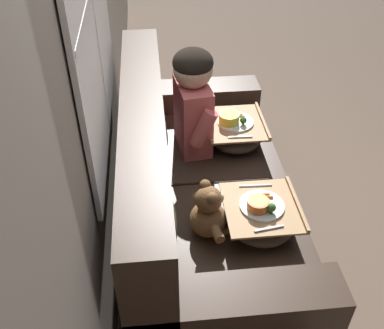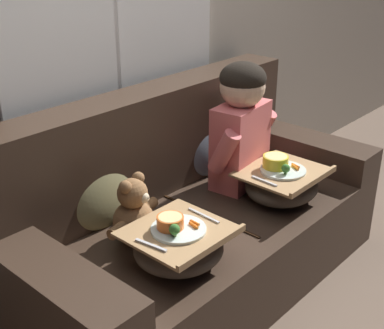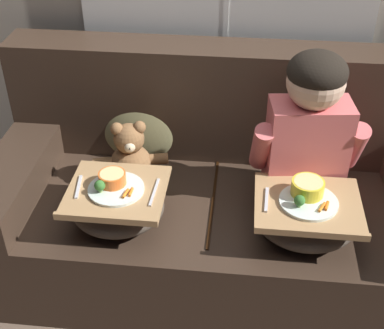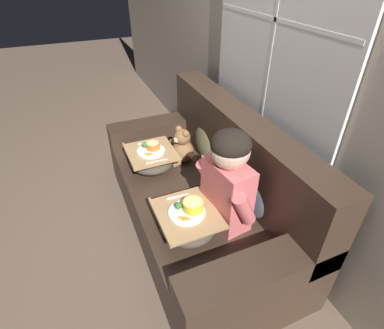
% 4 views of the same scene
% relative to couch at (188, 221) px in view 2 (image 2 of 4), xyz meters
% --- Properties ---
extents(ground_plane, '(14.00, 14.00, 0.00)m').
position_rel_couch_xyz_m(ground_plane, '(0.00, -0.08, -0.33)').
color(ground_plane, brown).
extents(wall_back_with_window, '(8.00, 0.08, 2.60)m').
position_rel_couch_xyz_m(wall_back_with_window, '(0.00, 0.48, 0.99)').
color(wall_back_with_window, '#A89E8E').
rests_on(wall_back_with_window, ground_plane).
extents(couch, '(1.92, 0.91, 0.94)m').
position_rel_couch_xyz_m(couch, '(0.00, 0.00, 0.00)').
color(couch, '#38281E').
rests_on(couch, ground_plane).
extents(throw_pillow_behind_child, '(0.36, 0.18, 0.38)m').
position_rel_couch_xyz_m(throw_pillow_behind_child, '(0.37, 0.19, 0.25)').
color(throw_pillow_behind_child, slate).
rests_on(throw_pillow_behind_child, couch).
extents(throw_pillow_behind_teddy, '(0.38, 0.18, 0.39)m').
position_rel_couch_xyz_m(throw_pillow_behind_teddy, '(-0.37, 0.19, 0.25)').
color(throw_pillow_behind_teddy, '#898456').
rests_on(throw_pillow_behind_teddy, couch).
extents(child_figure, '(0.47, 0.25, 0.65)m').
position_rel_couch_xyz_m(child_figure, '(0.37, -0.03, 0.44)').
color(child_figure, '#DB6666').
rests_on(child_figure, couch).
extents(teddy_bear, '(0.33, 0.23, 0.30)m').
position_rel_couch_xyz_m(teddy_bear, '(-0.37, -0.03, 0.21)').
color(teddy_bear, brown).
rests_on(teddy_bear, couch).
extents(lap_tray_child, '(0.40, 0.36, 0.22)m').
position_rel_couch_xyz_m(lap_tray_child, '(0.37, -0.29, 0.16)').
color(lap_tray_child, '#473D33').
rests_on(lap_tray_child, child_figure).
extents(lap_tray_teddy, '(0.39, 0.37, 0.22)m').
position_rel_couch_xyz_m(lap_tray_teddy, '(-0.37, -0.29, 0.16)').
color(lap_tray_teddy, '#473D33').
rests_on(lap_tray_teddy, teddy_bear).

